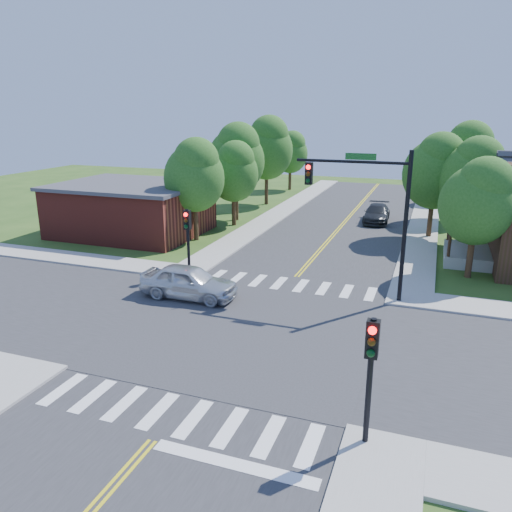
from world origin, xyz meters
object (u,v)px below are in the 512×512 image
at_px(car_silver, 189,282).
at_px(car_dgrey, 377,214).
at_px(signal_pole_se, 371,359).
at_px(signal_pole_nw, 188,230).
at_px(signal_mast_ne, 369,201).

bearing_deg(car_silver, car_dgrey, -18.11).
bearing_deg(signal_pole_se, signal_pole_nw, 135.00).
height_order(signal_mast_ne, signal_pole_se, signal_mast_ne).
bearing_deg(car_dgrey, signal_pole_se, -85.96).
xyz_separation_m(signal_mast_ne, car_dgrey, (-1.50, 17.52, -4.16)).
relative_size(signal_pole_se, car_dgrey, 0.78).
bearing_deg(signal_mast_ne, car_dgrey, 94.90).
xyz_separation_m(signal_pole_nw, car_dgrey, (8.01, 17.53, -1.97)).
height_order(signal_pole_se, car_silver, signal_pole_se).
height_order(signal_pole_se, signal_pole_nw, same).
xyz_separation_m(car_silver, car_dgrey, (6.54, 20.39, -0.12)).
distance_m(signal_pole_se, car_dgrey, 28.98).
xyz_separation_m(signal_pole_se, car_silver, (-9.73, 8.34, -1.84)).
bearing_deg(signal_pole_nw, car_silver, -62.77).
bearing_deg(car_dgrey, signal_mast_ne, -87.39).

